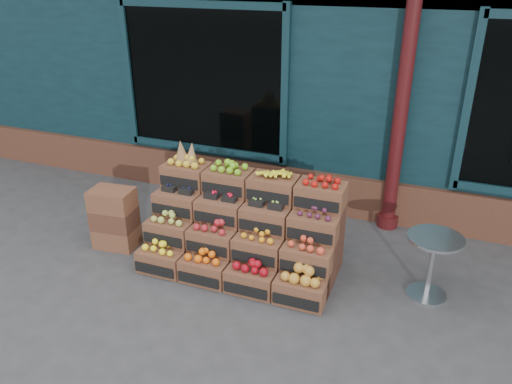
% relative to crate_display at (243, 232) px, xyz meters
% --- Properties ---
extents(ground, '(60.00, 60.00, 0.00)m').
position_rel_crate_display_xyz_m(ground, '(0.26, -0.45, -0.43)').
color(ground, '#373739').
rests_on(ground, ground).
extents(shop_facade, '(12.00, 6.24, 4.80)m').
position_rel_crate_display_xyz_m(shop_facade, '(0.27, 4.66, 1.97)').
color(shop_facade, black).
rests_on(shop_facade, ground).
extents(crate_display, '(2.23, 1.11, 1.39)m').
position_rel_crate_display_xyz_m(crate_display, '(0.00, 0.00, 0.00)').
color(crate_display, brown).
rests_on(crate_display, ground).
extents(spare_crates, '(0.55, 0.41, 0.78)m').
position_rel_crate_display_xyz_m(spare_crates, '(-1.66, -0.20, -0.04)').
color(spare_crates, brown).
rests_on(spare_crates, ground).
extents(bistro_table, '(0.58, 0.58, 0.73)m').
position_rel_crate_display_xyz_m(bistro_table, '(2.09, 0.15, 0.03)').
color(bistro_table, silver).
rests_on(bistro_table, ground).
extents(shopkeeper, '(0.79, 0.63, 1.90)m').
position_rel_crate_display_xyz_m(shopkeeper, '(-1.16, 2.18, 0.52)').
color(shopkeeper, '#1E6A3A').
rests_on(shopkeeper, ground).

